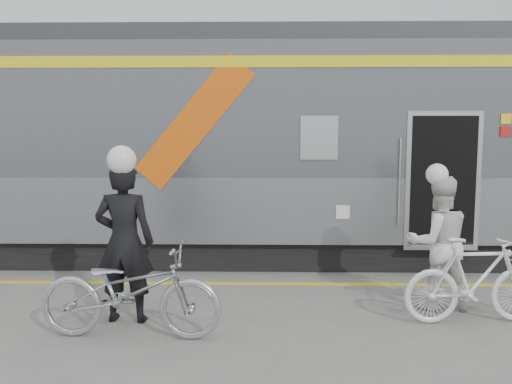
{
  "coord_description": "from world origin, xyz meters",
  "views": [
    {
      "loc": [
        -0.27,
        -6.03,
        2.39
      ],
      "look_at": [
        -0.42,
        1.6,
        1.5
      ],
      "focal_mm": 38.0,
      "sensor_mm": 36.0,
      "label": 1
    }
  ],
  "objects_px": {
    "bicycle_left": "(130,291)",
    "bicycle_right": "(476,280)",
    "man": "(124,242)",
    "woman": "(438,243)"
  },
  "relations": [
    {
      "from": "bicycle_left",
      "to": "woman",
      "type": "relative_size",
      "value": 1.18
    },
    {
      "from": "woman",
      "to": "bicycle_left",
      "type": "bearing_deg",
      "value": 10.78
    },
    {
      "from": "man",
      "to": "bicycle_right",
      "type": "bearing_deg",
      "value": -177.15
    },
    {
      "from": "man",
      "to": "woman",
      "type": "xyz_separation_m",
      "value": [
        4.03,
        0.56,
        -0.11
      ]
    },
    {
      "from": "woman",
      "to": "bicycle_right",
      "type": "height_order",
      "value": "woman"
    },
    {
      "from": "bicycle_left",
      "to": "bicycle_right",
      "type": "height_order",
      "value": "bicycle_left"
    },
    {
      "from": "man",
      "to": "woman",
      "type": "distance_m",
      "value": 4.07
    },
    {
      "from": "bicycle_right",
      "to": "man",
      "type": "bearing_deg",
      "value": 84.75
    },
    {
      "from": "bicycle_right",
      "to": "woman",
      "type": "bearing_deg",
      "value": 23.26
    },
    {
      "from": "bicycle_left",
      "to": "man",
      "type": "bearing_deg",
      "value": 22.73
    }
  ]
}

